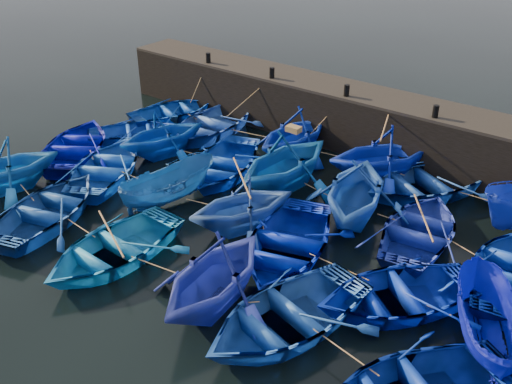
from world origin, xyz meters
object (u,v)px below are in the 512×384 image
Objects in this scene: boat_13 at (77,145)px; boat_0 at (174,111)px; boat_20 at (5,165)px; wooden_crate at (294,129)px; boat_8 at (223,163)px.

boat_0 is at bearing -127.90° from boat_13.
boat_20 reaches higher than boat_0.
boat_20 is 7.65× the size of wooden_crate.
boat_8 is 8.56m from boat_20.
boat_8 is 3.79m from wooden_crate.
boat_0 is 6.68m from boat_8.
boat_0 is at bearing 164.41° from wooden_crate.
boat_0 is 1.10× the size of boat_20.
boat_20 is 11.34m from wooden_crate.
boat_0 is at bearing 105.97° from boat_20.
boat_13 is at bearing -161.15° from wooden_crate.
boat_8 is at bearing 62.30° from boat_20.
boat_0 is 5.70m from boat_13.
boat_8 is (5.91, -3.11, 0.05)m from boat_0.
wooden_crate reaches higher than boat_13.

